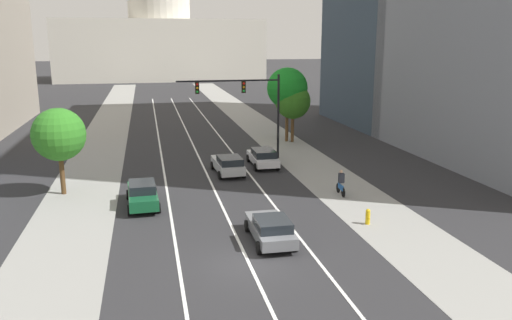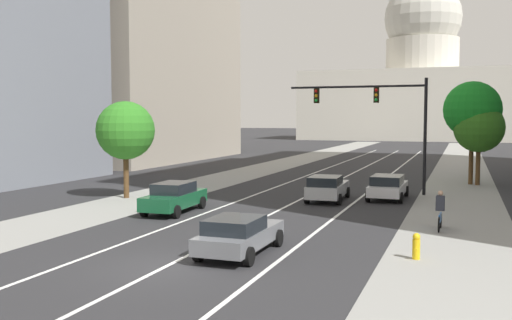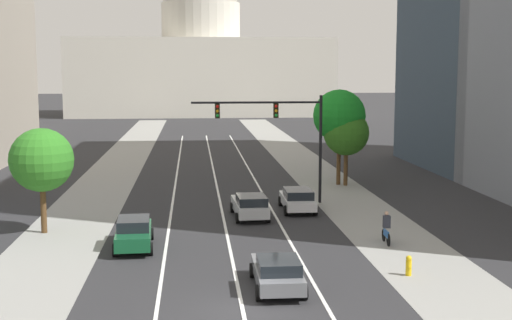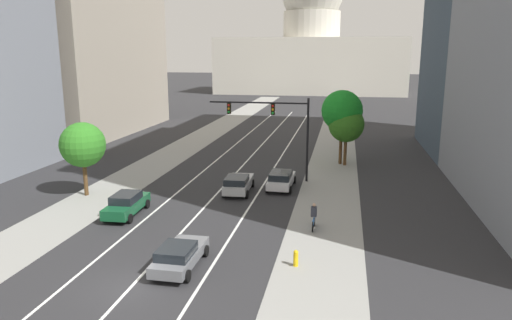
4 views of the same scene
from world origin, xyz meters
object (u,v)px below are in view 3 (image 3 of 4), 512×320
cyclist (386,228)px  capitol_building (201,54)px  traffic_signal_mast (281,125)px  street_tree_near_left (42,160)px  street_tree_far_right (339,116)px  fire_hydrant (409,265)px  street_tree_mid_right (346,133)px  car_green (134,232)px  car_white (298,199)px  car_gray (277,272)px  car_silver (250,205)px

cyclist → capitol_building: bearing=6.5°
traffic_signal_mast → cyclist: size_ratio=5.07×
street_tree_near_left → street_tree_far_right: size_ratio=0.78×
fire_hydrant → street_tree_mid_right: street_tree_mid_right is taller
car_green → fire_hydrant: car_green is taller
car_white → car_gray: car_white is taller
cyclist → street_tree_mid_right: 18.71m
street_tree_near_left → street_tree_far_right: (19.57, 14.66, 1.33)m
car_gray → street_tree_mid_right: bearing=-18.0°
capitol_building → street_tree_near_left: 102.80m
fire_hydrant → cyclist: 5.65m
fire_hydrant → cyclist: size_ratio=0.53×
cyclist → street_tree_mid_right: size_ratio=0.29×
fire_hydrant → street_tree_near_left: 20.43m
capitol_building → cyclist: bearing=-85.6°
car_green → cyclist: bearing=-94.2°
car_white → car_gray: bearing=169.2°
capitol_building → car_white: size_ratio=10.80×
car_white → car_silver: bearing=122.1°
cyclist → car_silver: bearing=45.1°
street_tree_far_right → cyclist: bearing=-94.3°
car_silver → street_tree_far_right: street_tree_far_right is taller
street_tree_mid_right → cyclist: bearing=-95.9°
traffic_signal_mast → street_tree_near_left: bearing=-152.4°
capitol_building → street_tree_near_left: (-10.04, -102.01, -7.83)m
street_tree_mid_right → car_silver: bearing=-126.4°
car_silver → car_white: bearing=-61.2°
capitol_building → street_tree_near_left: capitol_building is taller
car_white → car_silver: size_ratio=0.98×
cyclist → car_white: bearing=22.3°
car_silver → street_tree_near_left: size_ratio=0.82×
traffic_signal_mast → street_tree_far_right: street_tree_far_right is taller
street_tree_mid_right → street_tree_near_left: size_ratio=1.01×
street_tree_mid_right → street_tree_near_left: 24.56m
car_white → street_tree_near_left: street_tree_near_left is taller
street_tree_far_right → fire_hydrant: bearing=-94.6°
fire_hydrant → car_silver: bearing=115.3°
car_white → traffic_signal_mast: traffic_signal_mast is taller
street_tree_far_right → car_white: bearing=-115.5°
car_green → fire_hydrant: 13.75m
car_gray → traffic_signal_mast: size_ratio=0.52×
street_tree_mid_right → street_tree_far_right: size_ratio=0.79×
car_gray → car_green: bearing=41.7°
fire_hydrant → street_tree_near_left: size_ratio=0.16×
street_tree_near_left → street_tree_far_right: bearing=36.8°
car_green → fire_hydrant: (12.38, -5.97, -0.33)m
car_green → street_tree_near_left: street_tree_near_left is taller
capitol_building → traffic_signal_mast: capitol_building is taller
capitol_building → cyclist: capitol_building is taller
cyclist → street_tree_near_left: size_ratio=0.30×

